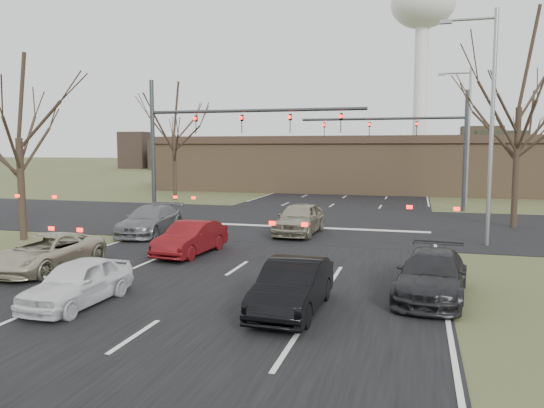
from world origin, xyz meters
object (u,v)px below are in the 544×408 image
Objects in this scene: streetlight_right_far at (466,129)px; car_grey_ahead at (150,220)px; streetlight_right_near at (488,116)px; mast_arm_far at (421,136)px; mast_arm_near at (206,132)px; car_charcoal_sedan at (432,275)px; water_tower at (423,15)px; car_red_ahead at (191,238)px; car_white_sedan at (78,282)px; building at (375,164)px; car_silver_suv at (47,253)px; car_black_hatch at (293,286)px; car_silver_ahead at (299,219)px.

car_grey_ahead is (-15.82, -18.20, -4.88)m from streetlight_right_far.
mast_arm_far is at bearing 101.47° from streetlight_right_near.
streetlight_right_near reaches higher than mast_arm_near.
car_grey_ahead reaches higher than car_charcoal_sedan.
water_tower is at bearing 91.47° from streetlight_right_near.
car_red_ahead is at bearing -94.27° from water_tower.
car_charcoal_sedan is (9.24, 3.27, 0.03)m from car_white_sedan.
car_white_sedan is at bearing -112.46° from streetlight_right_far.
car_red_ahead is at bearing 90.50° from car_white_sedan.
car_charcoal_sedan is at bearing -96.21° from streetlight_right_far.
building is 9.42× the size of car_charcoal_sedan.
car_charcoal_sedan is (11.73, -11.92, -4.42)m from mast_arm_near.
building is 37.95m from car_silver_suv.
car_white_sedan is 0.90× the size of car_black_hatch.
water_tower is at bearing 89.22° from car_silver_ahead.
car_red_ahead is at bearing 46.86° from car_silver_suv.
car_white_sedan is (-8.74, -122.19, -34.84)m from water_tower.
mast_arm_far is 1.11× the size of streetlight_right_far.
mast_arm_near is 1.09× the size of mast_arm_far.
building is 0.95× the size of water_tower.
mast_arm_near is 6.19m from car_grey_ahead.
water_tower reaches higher than mast_arm_near.
car_silver_suv is at bearing -102.61° from building.
car_black_hatch is at bearing -140.22° from car_charcoal_sedan.
car_white_sedan is (2.49, -15.19, -4.45)m from mast_arm_near.
streetlight_right_far is (14.55, 14.00, 0.51)m from mast_arm_near.
streetlight_right_near reaches higher than car_grey_ahead.
car_white_sedan is (-4.74, -40.19, -2.04)m from building.
car_white_sedan is 0.76× the size of car_grey_ahead.
streetlight_right_far is at bearing -87.95° from water_tower.
mast_arm_far is at bearing 69.05° from car_red_ahead.
mast_arm_near is 16.02m from car_white_sedan.
mast_arm_near is 17.04m from car_black_hatch.
car_red_ahead reaches higher than car_charcoal_sedan.
streetlight_right_near reaches higher than car_silver_ahead.
car_silver_suv is at bearing -128.92° from car_red_ahead.
car_silver_ahead is at bearing 102.79° from car_black_hatch.
car_charcoal_sedan reaches higher than car_silver_suv.
car_silver_suv is 7.79m from car_grey_ahead.
mast_arm_far is 1.11× the size of streetlight_right_near.
car_grey_ahead is at bearing 92.30° from car_silver_suv.
car_silver_suv is (-12.28, -118.98, -34.84)m from water_tower.
car_grey_ahead is at bearing 139.58° from car_red_ahead.
streetlight_right_far is at bearing 69.26° from car_white_sedan.
mast_arm_near and mast_arm_far have the same top height.
building is at bearing 103.04° from car_charcoal_sedan.
water_tower is 9.19× the size of car_grey_ahead.
building is 39.32m from car_black_hatch.
streetlight_right_near is at bearing -76.31° from building.
car_black_hatch is (9.28, -2.27, 0.05)m from car_silver_suv.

